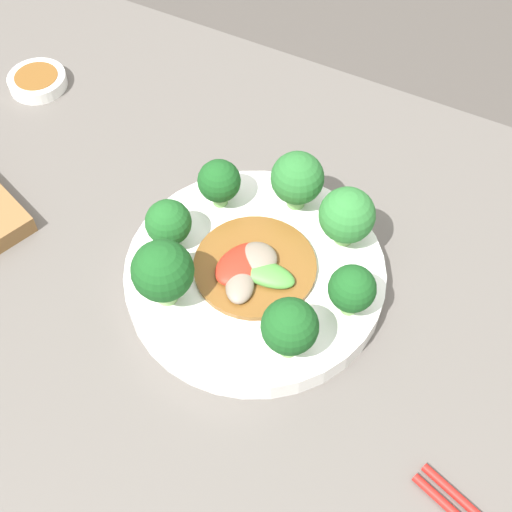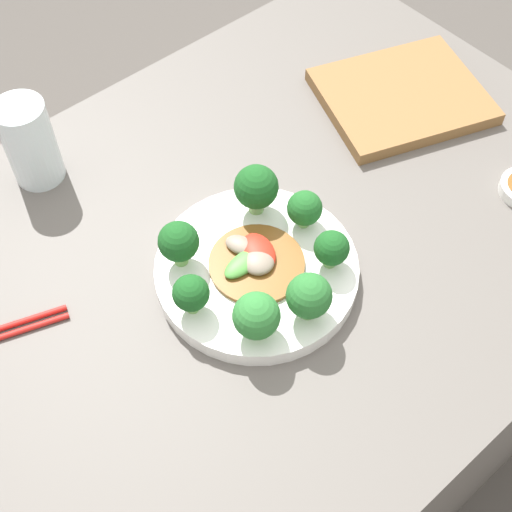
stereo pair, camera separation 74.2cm
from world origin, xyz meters
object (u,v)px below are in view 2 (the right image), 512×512
Objects in this scene: broccoli_south at (311,295)px; cutting_board at (402,96)px; broccoli_southwest at (256,316)px; broccoli_southeast at (332,248)px; plate at (256,271)px; stirfry_center at (254,260)px; broccoli_northwest at (179,242)px; broccoli_east at (305,209)px; broccoli_west at (191,294)px; broccoli_northeast at (256,188)px; drinking_glass at (30,142)px.

broccoli_south is 0.23× the size of cutting_board.
broccoli_southeast is at bearing 6.36° from broccoli_southwest.
plate is 0.10m from broccoli_south.
stirfry_center is at bearing 139.01° from broccoli_southeast.
broccoli_northwest is at bearing 113.95° from broccoli_south.
plate is 0.38m from cutting_board.
broccoli_southeast is 0.10m from stirfry_center.
broccoli_east is 0.95× the size of broccoli_west.
broccoli_south is 1.17× the size of broccoli_west.
stirfry_center is (-0.06, -0.06, -0.04)m from broccoli_northeast.
broccoli_southeast is 0.42m from drinking_glass.
drinking_glass is at bearing 116.07° from broccoli_southeast.
broccoli_west is at bearing 137.34° from broccoli_south.
broccoli_east is at bearing -19.49° from broccoli_northwest.
broccoli_west reaches higher than broccoli_east.
broccoli_south reaches higher than broccoli_east.
stirfry_center is 0.34m from drinking_glass.
broccoli_east is 0.74× the size of broccoli_northeast.
broccoli_south is at bearing -42.66° from broccoli_west.
broccoli_south reaches higher than stirfry_center.
broccoli_southwest reaches higher than plate.
broccoli_east is 0.18m from broccoli_west.
cutting_board is at bearing 17.30° from broccoli_east.
broccoli_northeast is at bearing 49.47° from broccoli_southwest.
broccoli_northeast is (-0.03, 0.06, 0.01)m from broccoli_east.
drinking_glass is at bearing 98.01° from broccoli_southwest.
drinking_glass reaches higher than broccoli_southeast.
broccoli_southeast is 0.12m from broccoli_northeast.
cutting_board is (0.31, 0.03, -0.06)m from broccoli_northeast.
cutting_board is at bearing 27.18° from broccoli_southeast.
broccoli_northwest is 0.44m from cutting_board.
broccoli_southwest is (-0.06, 0.02, -0.00)m from broccoli_south.
broccoli_west reaches higher than broccoli_southeast.
broccoli_west is at bearing -177.27° from broccoli_east.
broccoli_south is at bearing -152.84° from cutting_board.
broccoli_southeast is 0.83× the size of broccoli_northwest.
broccoli_northeast reaches higher than broccoli_east.
broccoli_northeast reaches higher than broccoli_southwest.
broccoli_northwest is at bearing 64.03° from broccoli_west.
broccoli_southeast reaches higher than cutting_board.
plate is 3.47× the size of broccoli_northeast.
stirfry_center is 0.95× the size of drinking_glass.
broccoli_southeast is 0.17m from broccoli_west.
broccoli_west is 0.20× the size of cutting_board.
cutting_board is at bearing 11.73° from broccoli_west.
drinking_glass reaches higher than broccoli_south.
broccoli_southwest reaches higher than broccoli_east.
broccoli_east is 0.07m from broccoli_northeast.
plate is 0.10m from broccoli_east.
stirfry_center is 0.38m from cutting_board.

